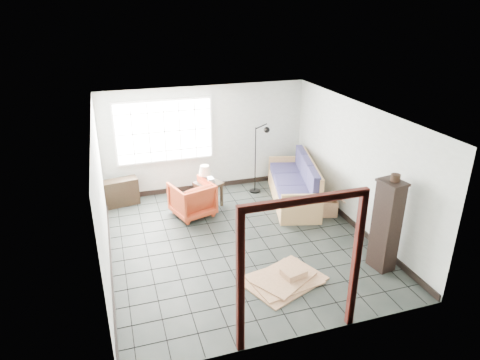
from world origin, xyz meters
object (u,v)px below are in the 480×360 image
object	(u,v)px
futon_sofa	(296,187)
armchair	(192,197)
tall_shelf	(386,225)
side_table	(208,187)

from	to	relation	value
futon_sofa	armchair	world-z (taller)	futon_sofa
tall_shelf	armchair	bearing A→B (deg)	123.68
side_table	tall_shelf	distance (m)	4.11
futon_sofa	tall_shelf	bearing A→B (deg)	-68.79
armchair	tall_shelf	xyz separation A→B (m)	(2.81, -3.01, 0.43)
tall_shelf	side_table	bearing A→B (deg)	115.84
futon_sofa	side_table	bearing A→B (deg)	-176.49
futon_sofa	armchair	size ratio (longest dim) A/B	2.96
armchair	tall_shelf	distance (m)	4.14
armchair	tall_shelf	world-z (taller)	tall_shelf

